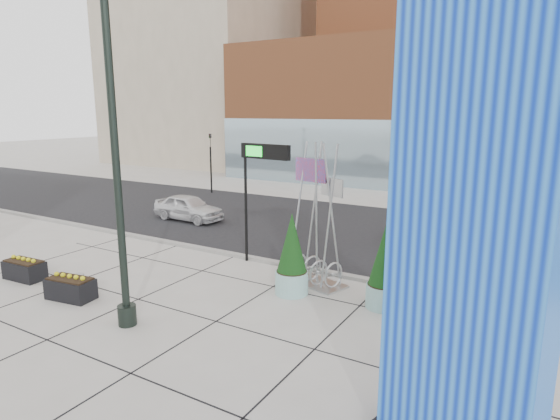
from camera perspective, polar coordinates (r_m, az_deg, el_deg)
The scene contains 19 objects.
ground at distance 14.52m, azimuth -8.47°, elevation -10.96°, with size 160.00×160.00×0.00m, color #9E9991.
street_asphalt at distance 22.73m, azimuth 7.57°, elevation -2.42°, with size 80.00×12.00×0.02m, color black.
curb_edge at distance 17.57m, azimuth -0.20°, elevation -6.49°, with size 80.00×0.30×0.12m, color gray.
tower_podium at distance 38.06m, azimuth 19.58°, elevation 11.14°, with size 34.00×10.00×11.00m, color #AE5D32.
tower_glass_front at distance 33.51m, azimuth 17.58°, elevation 6.10°, with size 34.00×0.60×5.00m, color #8CA5B2.
building_beige_left at distance 57.31m, azimuth -7.82°, elevation 23.36°, with size 18.00×20.00×34.00m, color gray.
blue_pylon at distance 7.51m, azimuth 22.78°, elevation 0.16°, with size 2.83×1.80×8.73m.
lamp_post at distance 12.52m, azimuth -19.13°, elevation 2.09°, with size 0.58×0.49×8.85m.
public_art_sculpture at distance 15.44m, azimuth 4.43°, elevation -4.59°, with size 2.28×1.59×4.70m.
concrete_bollard at distance 16.15m, azimuth -23.26°, elevation -8.25°, with size 0.32×0.32×0.63m, color gray.
overhead_street_sign at distance 16.86m, azimuth -2.12°, elevation 5.93°, with size 2.12×0.45×4.49m.
round_planter_east at distance 13.88m, azimuth 12.57°, elevation -7.02°, with size 1.00×1.00×2.49m.
round_planter_mid at distance 13.53m, azimuth 14.65°, elevation -8.16°, with size 0.90×0.90×2.24m.
round_planter_west at distance 14.54m, azimuth 1.45°, elevation -5.64°, with size 1.04×1.04×2.59m.
box_planter_north at distance 15.78m, azimuth -24.17°, elevation -8.59°, with size 1.54×0.93×0.80m.
box_planter_south at distance 18.25m, azimuth -28.70°, elevation -6.30°, with size 1.48×0.82×0.79m.
car_white_west at distance 24.86m, azimuth -11.10°, elevation 0.27°, with size 1.58×3.93×1.34m, color silver.
car_silver_mid at distance 19.72m, azimuth 19.99°, elevation -3.20°, with size 1.50×4.30×1.42m, color #B7B9BF.
traffic_signal at distance 32.76m, azimuth -8.45°, elevation 6.05°, with size 0.15×0.18×4.10m.
Camera 1 is at (8.54, -10.30, 5.64)m, focal length 30.00 mm.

